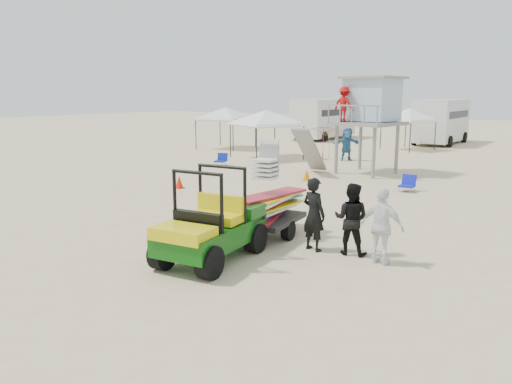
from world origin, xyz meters
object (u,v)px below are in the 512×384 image
Objects in this scene: surf_trailer at (268,203)px; man_left at (314,214)px; lifeguard_tower at (368,103)px; utility_cart at (209,219)px.

man_left is (1.52, -0.30, -0.03)m from surf_trailer.
man_left is 0.41× the size of lifeguard_tower.
utility_cart is 2.34m from surf_trailer.
man_left is at bearing -72.12° from lifeguard_tower.
lifeguard_tower is (-3.81, 11.82, 2.36)m from man_left.
surf_trailer reaches higher than utility_cart.
surf_trailer is at bearing 1.81° from man_left.
man_left is (1.52, 2.04, -0.08)m from utility_cart.
lifeguard_tower is at bearing -59.12° from man_left.
man_left is 12.64m from lifeguard_tower.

